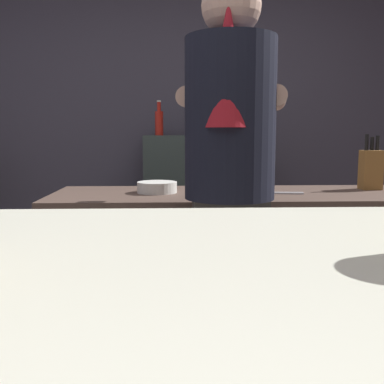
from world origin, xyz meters
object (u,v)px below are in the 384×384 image
at_px(bottle_vinegar, 159,122).
at_px(bottle_soy, 227,126).
at_px(knife_block, 371,169).
at_px(bartender, 229,178).
at_px(chefs_knife, 278,193).
at_px(mixing_bowl, 157,187).

height_order(bottle_vinegar, bottle_soy, bottle_vinegar).
bearing_deg(bottle_vinegar, knife_block, -43.48).
height_order(bartender, bottle_vinegar, bartender).
distance_m(chefs_knife, bottle_vinegar, 1.40).
xyz_separation_m(mixing_bowl, chefs_knife, (0.57, -0.06, -0.02)).
bearing_deg(knife_block, bottle_soy, 120.72).
xyz_separation_m(knife_block, bottle_soy, (-0.62, 1.04, 0.23)).
relative_size(bartender, chefs_knife, 7.29).
height_order(chefs_knife, bottle_soy, bottle_soy).
relative_size(bartender, knife_block, 6.22).
bearing_deg(mixing_bowl, bartender, -57.99).
xyz_separation_m(mixing_bowl, bottle_soy, (0.47, 1.13, 0.31)).
xyz_separation_m(knife_block, chefs_knife, (-0.51, -0.15, -0.10)).
xyz_separation_m(bartender, bottle_vinegar, (-0.32, 1.61, 0.25)).
height_order(knife_block, chefs_knife, knife_block).
bearing_deg(bottle_soy, bottle_vinegar, 177.95).
relative_size(knife_block, mixing_bowl, 1.46).
xyz_separation_m(knife_block, bottle_vinegar, (-1.11, 1.06, 0.26)).
distance_m(bartender, bottle_vinegar, 1.67).
bearing_deg(bottle_soy, bartender, -96.30).
height_order(bartender, chefs_knife, bartender).
height_order(knife_block, bottle_soy, bottle_soy).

